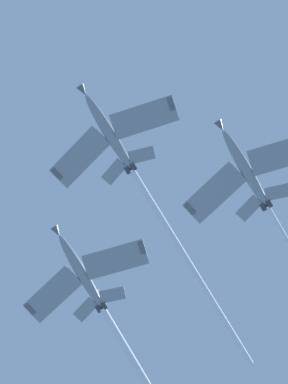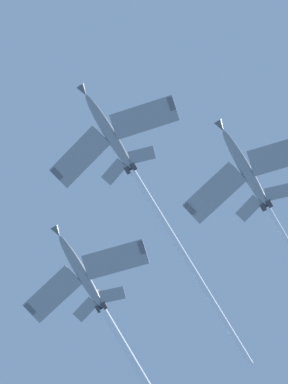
{
  "view_description": "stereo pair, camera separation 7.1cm",
  "coord_description": "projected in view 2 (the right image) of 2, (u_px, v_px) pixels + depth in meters",
  "views": [
    {
      "loc": [
        -3.74,
        -11.17,
        1.91
      ],
      "look_at": [
        23.0,
        25.76,
        116.96
      ],
      "focal_mm": 83.82,
      "sensor_mm": 36.0,
      "label": 1
    },
    {
      "loc": [
        -3.79,
        -11.13,
        1.91
      ],
      "look_at": [
        23.0,
        25.76,
        116.96
      ],
      "focal_mm": 83.82,
      "sensor_mm": 36.0,
      "label": 2
    }
  ],
  "objects": [
    {
      "name": "jet_lead",
      "position": [
        137.0,
        179.0,
        123.36
      ],
      "size": [
        41.68,
        23.3,
        12.15
      ],
      "color": "gray"
    },
    {
      "name": "jet_left_wing",
      "position": [
        271.0,
        214.0,
        122.09
      ],
      "size": [
        45.96,
        25.53,
        14.84
      ],
      "color": "gray"
    },
    {
      "name": "jet_right_wing",
      "position": [
        112.0,
        325.0,
        127.36
      ],
      "size": [
        40.99,
        23.91,
        12.46
      ],
      "color": "gray"
    }
  ]
}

